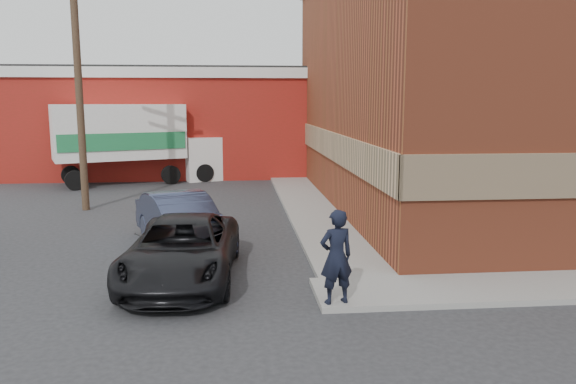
{
  "coord_description": "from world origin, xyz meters",
  "views": [
    {
      "loc": [
        -2.08,
        -11.66,
        3.95
      ],
      "look_at": [
        -0.63,
        3.47,
        1.46
      ],
      "focal_mm": 35.0,
      "sensor_mm": 36.0,
      "label": 1
    }
  ],
  "objects_px": {
    "brick_building": "(515,80)",
    "man": "(336,257)",
    "sedan": "(182,220)",
    "box_truck": "(135,138)",
    "utility_pole": "(78,77)",
    "suv_a": "(182,250)",
    "warehouse": "(163,121)"
  },
  "relations": [
    {
      "from": "sedan",
      "to": "suv_a",
      "type": "relative_size",
      "value": 0.88
    },
    {
      "from": "sedan",
      "to": "man",
      "type": "bearing_deg",
      "value": -79.18
    },
    {
      "from": "brick_building",
      "to": "suv_a",
      "type": "distance_m",
      "value": 15.05
    },
    {
      "from": "brick_building",
      "to": "man",
      "type": "height_order",
      "value": "brick_building"
    },
    {
      "from": "brick_building",
      "to": "man",
      "type": "distance_m",
      "value": 14.15
    },
    {
      "from": "sedan",
      "to": "box_truck",
      "type": "relative_size",
      "value": 0.55
    },
    {
      "from": "utility_pole",
      "to": "suv_a",
      "type": "bearing_deg",
      "value": -63.54
    },
    {
      "from": "brick_building",
      "to": "utility_pole",
      "type": "height_order",
      "value": "brick_building"
    },
    {
      "from": "sedan",
      "to": "warehouse",
      "type": "bearing_deg",
      "value": 75.82
    },
    {
      "from": "brick_building",
      "to": "warehouse",
      "type": "height_order",
      "value": "brick_building"
    },
    {
      "from": "brick_building",
      "to": "box_truck",
      "type": "distance_m",
      "value": 16.83
    },
    {
      "from": "man",
      "to": "suv_a",
      "type": "bearing_deg",
      "value": -47.56
    },
    {
      "from": "brick_building",
      "to": "warehouse",
      "type": "distance_m",
      "value": 18.3
    },
    {
      "from": "utility_pole",
      "to": "box_truck",
      "type": "relative_size",
      "value": 1.14
    },
    {
      "from": "brick_building",
      "to": "utility_pole",
      "type": "xyz_separation_m",
      "value": [
        -16.0,
        0.0,
        0.06
      ]
    },
    {
      "from": "brick_building",
      "to": "warehouse",
      "type": "xyz_separation_m",
      "value": [
        -14.5,
        11.0,
        -1.87
      ]
    },
    {
      "from": "suv_a",
      "to": "sedan",
      "type": "bearing_deg",
      "value": 98.98
    },
    {
      "from": "warehouse",
      "to": "sedan",
      "type": "bearing_deg",
      "value": -81.54
    },
    {
      "from": "warehouse",
      "to": "sedan",
      "type": "xyz_separation_m",
      "value": [
        2.45,
        -16.48,
        -2.09
      ]
    },
    {
      "from": "man",
      "to": "suv_a",
      "type": "relative_size",
      "value": 0.37
    },
    {
      "from": "utility_pole",
      "to": "sedan",
      "type": "height_order",
      "value": "utility_pole"
    },
    {
      "from": "warehouse",
      "to": "man",
      "type": "height_order",
      "value": "warehouse"
    },
    {
      "from": "box_truck",
      "to": "man",
      "type": "bearing_deg",
      "value": -89.54
    },
    {
      "from": "man",
      "to": "sedan",
      "type": "bearing_deg",
      "value": -70.36
    },
    {
      "from": "brick_building",
      "to": "box_truck",
      "type": "relative_size",
      "value": 2.31
    },
    {
      "from": "brick_building",
      "to": "warehouse",
      "type": "bearing_deg",
      "value": 142.8
    },
    {
      "from": "brick_building",
      "to": "suv_a",
      "type": "bearing_deg",
      "value": -144.17
    },
    {
      "from": "warehouse",
      "to": "suv_a",
      "type": "bearing_deg",
      "value": -82.03
    },
    {
      "from": "warehouse",
      "to": "man",
      "type": "relative_size",
      "value": 8.95
    },
    {
      "from": "warehouse",
      "to": "utility_pole",
      "type": "distance_m",
      "value": 11.27
    },
    {
      "from": "utility_pole",
      "to": "suv_a",
      "type": "distance_m",
      "value": 10.33
    },
    {
      "from": "warehouse",
      "to": "man",
      "type": "xyz_separation_m",
      "value": [
        5.8,
        -21.55,
        -1.78
      ]
    }
  ]
}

